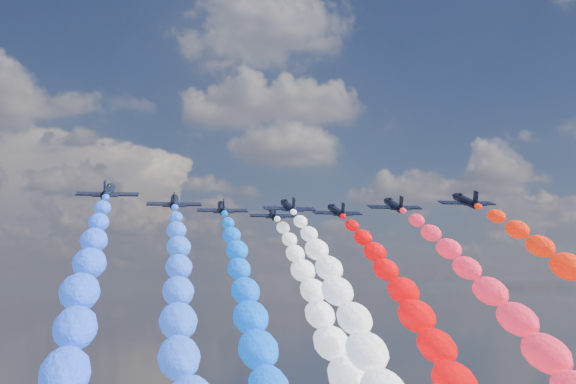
{
  "coord_description": "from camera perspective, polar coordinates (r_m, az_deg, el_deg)",
  "views": [
    {
      "loc": [
        -23.37,
        -131.32,
        84.6
      ],
      "look_at": [
        0.0,
        4.0,
        101.81
      ],
      "focal_mm": 47.89,
      "sensor_mm": 36.0,
      "label": 1
    }
  ],
  "objects": [
    {
      "name": "trail_0",
      "position": [
        74.38,
        -16.08,
        -13.51
      ],
      "size": [
        6.06,
        96.65,
        50.64
      ],
      "primitive_type": null,
      "color": "blue"
    },
    {
      "name": "jet_3",
      "position": [
        144.1,
        0.04,
        -1.08
      ],
      "size": [
        10.06,
        13.49,
        6.32
      ],
      "primitive_type": null,
      "rotation": [
        0.28,
        0.0,
        0.03
      ],
      "color": "black"
    },
    {
      "name": "trail_6",
      "position": [
        95.7,
        17.51,
        -11.98
      ],
      "size": [
        6.06,
        96.65,
        50.64
      ],
      "primitive_type": null,
      "color": "red"
    },
    {
      "name": "jet_4",
      "position": [
        158.18,
        -1.11,
        -1.62
      ],
      "size": [
        10.49,
        13.8,
        6.32
      ],
      "primitive_type": null,
      "rotation": [
        0.28,
        0.0,
        -0.07
      ],
      "color": "black"
    },
    {
      "name": "jet_6",
      "position": [
        143.02,
        7.87,
        -0.97
      ],
      "size": [
        9.87,
        13.35,
        6.32
      ],
      "primitive_type": null,
      "rotation": [
        0.28,
        0.0,
        -0.02
      ],
      "color": "black"
    },
    {
      "name": "jet_2",
      "position": [
        147.79,
        -4.92,
        -1.21
      ],
      "size": [
        10.01,
        13.45,
        6.32
      ],
      "primitive_type": null,
      "rotation": [
        0.28,
        0.0,
        -0.03
      ],
      "color": "black"
    },
    {
      "name": "trail_1",
      "position": [
        86.89,
        -7.89,
        -12.76
      ],
      "size": [
        6.06,
        96.65,
        50.64
      ],
      "primitive_type": null,
      "color": "blue"
    },
    {
      "name": "jet_1",
      "position": [
        137.83,
        -8.44,
        -0.73
      ],
      "size": [
        10.11,
        13.53,
        6.32
      ],
      "primitive_type": null,
      "rotation": [
        0.28,
        0.0,
        -0.04
      ],
      "color": "black"
    },
    {
      "name": "trail_5",
      "position": [
        103.92,
        10.34,
        -11.78
      ],
      "size": [
        6.06,
        96.65,
        50.64
      ],
      "primitive_type": null,
      "color": "#DF0206"
    },
    {
      "name": "jet_5",
      "position": [
        152.81,
        3.62,
        -1.42
      ],
      "size": [
        10.14,
        13.55,
        6.32
      ],
      "primitive_type": null,
      "rotation": [
        0.28,
        0.0,
        0.04
      ],
      "color": "black"
    },
    {
      "name": "trail_2",
      "position": [
        97.12,
        -2.45,
        -12.22
      ],
      "size": [
        6.06,
        96.65,
        50.64
      ],
      "primitive_type": null,
      "color": "blue"
    },
    {
      "name": "jet_7",
      "position": [
        138.05,
        13.04,
        -0.63
      ],
      "size": [
        9.84,
        13.33,
        6.32
      ],
      "primitive_type": null,
      "rotation": [
        0.28,
        0.0,
        -0.02
      ],
      "color": "black"
    },
    {
      "name": "trail_3",
      "position": [
        94.29,
        5.42,
        -12.35
      ],
      "size": [
        6.06,
        96.65,
        50.64
      ],
      "primitive_type": null,
      "color": "white"
    },
    {
      "name": "trail_4",
      "position": [
        108.1,
        3.0,
        -11.7
      ],
      "size": [
        6.06,
        96.65,
        50.64
      ],
      "primitive_type": null,
      "color": "white"
    },
    {
      "name": "jet_0",
      "position": [
        125.18,
        -13.22,
        0.03
      ],
      "size": [
        10.22,
        13.6,
        6.32
      ],
      "primitive_type": null,
      "rotation": [
        0.28,
        0.0,
        -0.05
      ],
      "color": "black"
    }
  ]
}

